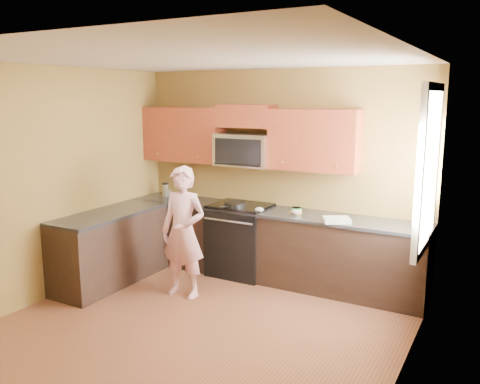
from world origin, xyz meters
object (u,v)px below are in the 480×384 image
Objects in this scene: woman at (183,232)px; butter_tub at (297,213)px; microwave at (245,166)px; stove at (240,239)px; frying_pan at (235,207)px; travel_mug at (166,196)px.

woman is 1.42m from butter_tub.
stove is at bearing -90.00° from microwave.
frying_pan is 1.33m from travel_mug.
woman is 3.35× the size of frying_pan.
travel_mug is at bearing 131.89° from woman.
butter_tub is at bearing -2.62° from travel_mug.
microwave is (0.00, 0.12, 0.97)m from stove.
stove is 1.05m from woman.
microwave is 1.41m from travel_mug.
microwave reaches higher than stove.
butter_tub is (1.03, 0.98, 0.14)m from woman.
butter_tub reaches higher than stove.
frying_pan is (0.00, -0.16, 0.47)m from stove.
butter_tub is 0.67× the size of travel_mug.
travel_mug is (-2.10, 0.10, 0.00)m from butter_tub.
woman is at bearing -96.09° from frying_pan.
butter_tub is (0.80, -0.12, -0.53)m from microwave.
microwave is 3.85× the size of travel_mug.
travel_mug reaches higher than butter_tub.
frying_pan is 0.81m from butter_tub.
microwave is 1.63× the size of frying_pan.
woman reaches higher than frying_pan.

